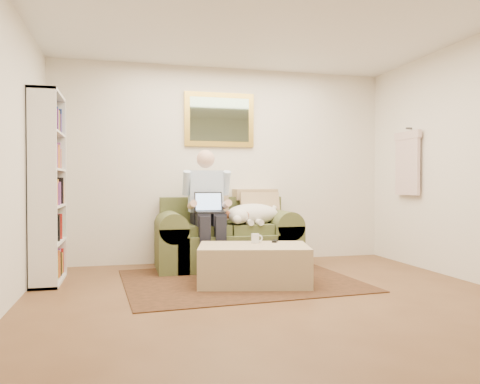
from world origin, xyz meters
name	(u,v)px	position (x,y,z in m)	size (l,w,h in m)	color
room_shell	(274,156)	(0.00, 0.35, 1.30)	(4.51, 5.00, 2.61)	brown
rug	(240,280)	(-0.12, 1.19, 0.01)	(2.41, 1.93, 0.01)	black
sofa	(227,243)	(-0.08, 2.03, 0.30)	(1.74, 0.88, 1.04)	#4C552D
seated_man	(208,210)	(-0.34, 1.87, 0.73)	(0.57, 0.82, 1.46)	#8CADD8
laptop	(209,207)	(-0.34, 1.80, 0.77)	(0.34, 0.27, 0.24)	black
sleeping_dog	(253,214)	(0.24, 1.94, 0.66)	(0.72, 0.45, 0.27)	white
ottoman	(254,265)	(-0.02, 0.98, 0.20)	(1.12, 0.71, 0.41)	tan
coffee_mug	(255,238)	(0.04, 1.14, 0.46)	(0.08, 0.08, 0.10)	white
tv_remote	(275,241)	(0.28, 1.17, 0.42)	(0.05, 0.15, 0.02)	black
bookshelf	(48,188)	(-2.10, 1.60, 1.00)	(0.28, 0.80, 2.00)	white
wall_mirror	(219,120)	(-0.08, 2.47, 1.90)	(0.94, 0.04, 0.72)	gold
hanging_shirt	(407,160)	(2.19, 1.60, 1.35)	(0.06, 0.52, 0.90)	beige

